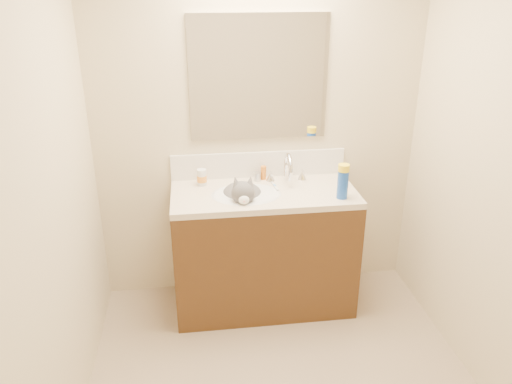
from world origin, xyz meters
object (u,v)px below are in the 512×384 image
object	(u,v)px
amber_bottle	(263,173)
vanity_cabinet	(264,252)
silver_jar	(257,176)
pill_bottle	(202,177)
faucet	(288,170)
basin	(246,204)
spray_can	(343,184)
cat	(243,198)

from	to	relation	value
amber_bottle	vanity_cabinet	bearing A→B (deg)	-97.04
vanity_cabinet	amber_bottle	world-z (taller)	amber_bottle
silver_jar	amber_bottle	world-z (taller)	amber_bottle
vanity_cabinet	silver_jar	distance (m)	0.52
pill_bottle	amber_bottle	distance (m)	0.42
silver_jar	amber_bottle	xyz separation A→B (m)	(0.05, 0.02, 0.02)
vanity_cabinet	faucet	xyz separation A→B (m)	(0.18, 0.14, 0.54)
basin	pill_bottle	distance (m)	0.36
silver_jar	basin	bearing A→B (deg)	-114.42
faucet	pill_bottle	size ratio (longest dim) A/B	2.52
basin	pill_bottle	size ratio (longest dim) A/B	4.04
pill_bottle	spray_can	size ratio (longest dim) A/B	0.60
faucet	silver_jar	world-z (taller)	faucet
vanity_cabinet	pill_bottle	xyz separation A→B (m)	(-0.40, 0.16, 0.51)
basin	cat	world-z (taller)	cat
cat	silver_jar	world-z (taller)	cat
faucet	pill_bottle	distance (m)	0.58
faucet	cat	xyz separation A→B (m)	(-0.32, -0.15, -0.12)
faucet	amber_bottle	distance (m)	0.18
faucet	spray_can	bearing A→B (deg)	-46.55
vanity_cabinet	amber_bottle	xyz separation A→B (m)	(0.03, 0.21, 0.50)
pill_bottle	silver_jar	world-z (taller)	pill_bottle
amber_bottle	spray_can	xyz separation A→B (m)	(0.44, -0.38, 0.05)
faucet	cat	distance (m)	0.37
faucet	spray_can	distance (m)	0.42
basin	cat	size ratio (longest dim) A/B	1.12
faucet	spray_can	world-z (taller)	faucet
cat	spray_can	size ratio (longest dim) A/B	2.16
basin	amber_bottle	world-z (taller)	amber_bottle
faucet	silver_jar	size ratio (longest dim) A/B	4.72
vanity_cabinet	faucet	distance (m)	0.58
cat	silver_jar	bearing A→B (deg)	61.66
amber_bottle	spray_can	size ratio (longest dim) A/B	0.51
vanity_cabinet	spray_can	distance (m)	0.74
cat	spray_can	world-z (taller)	spray_can
faucet	amber_bottle	xyz separation A→B (m)	(-0.15, 0.07, -0.04)
vanity_cabinet	cat	bearing A→B (deg)	-175.66
basin	faucet	size ratio (longest dim) A/B	1.61
silver_jar	spray_can	world-z (taller)	spray_can
silver_jar	faucet	bearing A→B (deg)	-15.29
vanity_cabinet	silver_jar	size ratio (longest dim) A/B	20.25
cat	amber_bottle	distance (m)	0.29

